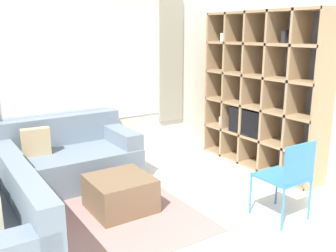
# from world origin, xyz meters

# --- Properties ---
(wall_back) EXTENTS (5.69, 0.11, 2.70)m
(wall_back) POSITION_xyz_m (0.00, 3.31, 1.36)
(wall_back) COLOR silver
(wall_back) RESTS_ON ground_plane
(wall_right) EXTENTS (0.07, 4.48, 2.70)m
(wall_right) POSITION_xyz_m (2.28, 1.64, 1.35)
(wall_right) COLOR silver
(wall_right) RESTS_ON ground_plane
(area_rug) EXTENTS (2.65, 2.17, 0.01)m
(area_rug) POSITION_xyz_m (-0.91, 1.81, 0.01)
(area_rug) COLOR gray
(area_rug) RESTS_ON ground_plane
(shelving_unit) EXTENTS (0.41, 2.02, 2.20)m
(shelving_unit) POSITION_xyz_m (2.07, 1.92, 1.09)
(shelving_unit) COLOR #515660
(shelving_unit) RESTS_ON ground_plane
(couch_main) EXTENTS (1.72, 0.94, 0.83)m
(couch_main) POSITION_xyz_m (-0.50, 2.80, 0.31)
(couch_main) COLOR slate
(couch_main) RESTS_ON ground_plane
(ottoman) EXTENTS (0.65, 0.65, 0.38)m
(ottoman) POSITION_xyz_m (-0.28, 1.73, 0.19)
(ottoman) COLOR brown
(ottoman) RESTS_ON ground_plane
(folding_chair) EXTENTS (0.44, 0.46, 0.86)m
(folding_chair) POSITION_xyz_m (1.07, 0.58, 0.52)
(folding_chair) COLOR #3375B7
(folding_chair) RESTS_ON ground_plane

